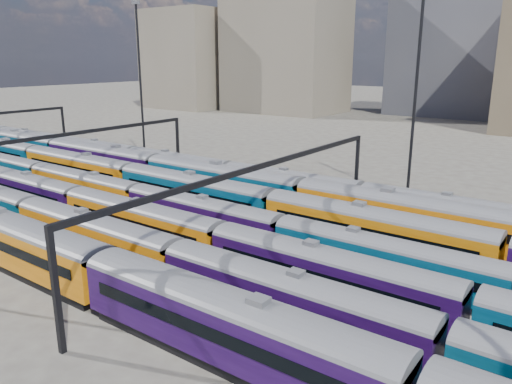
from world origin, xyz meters
The scene contains 12 objects.
ground centered at (0.00, 0.00, 0.00)m, with size 500.00×500.00×0.00m, color #47423C.
rake_0 centered at (18.52, -15.00, 2.80)m, with size 151.22×3.16×5.32m.
rake_1 centered at (9.62, -10.00, 2.51)m, with size 116.79×2.85×4.79m.
rake_2 centered at (-9.85, -5.00, 2.51)m, with size 116.76×2.85×4.79m.
rake_3 centered at (2.99, 0.00, 2.40)m, with size 130.19×2.72×4.57m.
rake_4 centered at (-13.27, 5.00, 2.74)m, with size 127.10×3.10×5.22m.
rake_5 centered at (8.45, 10.00, 2.91)m, with size 134.59×3.28×5.54m.
rake_6 centered at (-15.14, 15.00, 2.41)m, with size 130.82×2.74×4.59m.
gantry_1 centered at (-20.00, 0.00, 6.79)m, with size 0.35×40.35×8.03m.
gantry_2 centered at (10.00, 0.00, 6.79)m, with size 0.35×40.35×8.03m.
mast_1 centered at (-30.00, 22.00, 13.97)m, with size 1.40×0.50×25.60m.
mast_3 centered at (15.00, 24.00, 13.97)m, with size 1.40×0.50×25.60m.
Camera 1 is at (34.74, -34.30, 17.02)m, focal length 35.00 mm.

